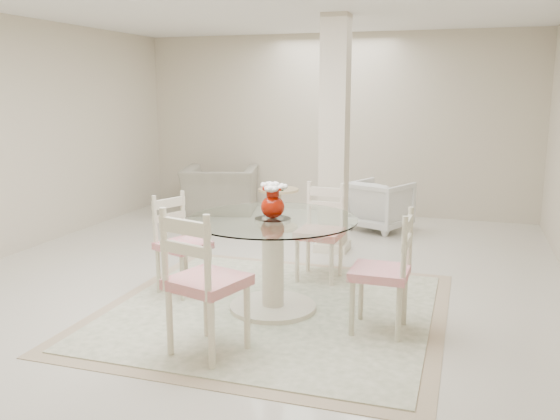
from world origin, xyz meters
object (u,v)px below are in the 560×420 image
(dining_chair_east, at_px, (389,263))
(armchair_white, at_px, (380,205))
(dining_chair_north, at_px, (322,224))
(dining_chair_south, at_px, (200,272))
(dining_table, at_px, (273,264))
(side_table, at_px, (279,211))
(column, at_px, (334,136))
(recliner_taupe, at_px, (220,190))
(red_vase, at_px, (273,200))
(dining_chair_west, at_px, (178,236))

(dining_chair_east, xyz_separation_m, armchair_white, (-0.58, 3.50, -0.23))
(dining_chair_north, height_order, dining_chair_south, dining_chair_south)
(dining_table, distance_m, side_table, 3.02)
(dining_chair_north, xyz_separation_m, dining_chair_south, (-0.38, -2.01, 0.07))
(dining_table, bearing_deg, dining_chair_north, 79.82)
(armchair_white, height_order, side_table, armchair_white)
(dining_chair_south, bearing_deg, column, -78.00)
(dining_chair_south, bearing_deg, recliner_taupe, -51.49)
(column, xyz_separation_m, red_vase, (-0.05, -2.08, -0.38))
(red_vase, xyz_separation_m, side_table, (-0.88, 2.89, -0.71))
(dining_chair_west, relative_size, armchair_white, 1.39)
(dining_table, distance_m, dining_chair_south, 1.05)
(column, distance_m, dining_chair_north, 1.34)
(dining_chair_south, relative_size, side_table, 2.12)
(dining_chair_east, xyz_separation_m, dining_chair_south, (-1.20, -0.83, 0.06))
(red_vase, relative_size, dining_chair_north, 0.29)
(dining_table, xyz_separation_m, dining_chair_south, (-0.20, -1.01, 0.21))
(column, relative_size, dining_chair_south, 2.25)
(dining_chair_west, height_order, dining_chair_south, dining_chair_south)
(column, xyz_separation_m, side_table, (-0.93, 0.81, -1.09))
(dining_table, xyz_separation_m, side_table, (-0.88, 2.89, -0.16))
(dining_chair_north, height_order, armchair_white, dining_chair_north)
(dining_chair_east, bearing_deg, dining_chair_north, -144.07)
(dining_chair_east, xyz_separation_m, side_table, (-1.88, 3.07, -0.31))
(dining_table, bearing_deg, column, 88.51)
(dining_table, height_order, dining_chair_east, dining_chair_east)
(dining_chair_north, bearing_deg, dining_chair_east, -52.39)
(dining_chair_north, distance_m, side_table, 2.18)
(dining_chair_west, relative_size, recliner_taupe, 0.94)
(dining_table, height_order, dining_chair_south, dining_chair_south)
(column, relative_size, dining_chair_east, 2.50)
(column, relative_size, dining_table, 1.90)
(dining_chair_north, xyz_separation_m, recliner_taupe, (-2.25, 2.67, -0.20))
(recliner_taupe, bearing_deg, side_table, 133.09)
(dining_chair_east, relative_size, dining_chair_north, 1.02)
(recliner_taupe, bearing_deg, dining_chair_north, 116.59)
(side_table, bearing_deg, column, -40.85)
(column, height_order, dining_chair_south, column)
(dining_table, relative_size, dining_chair_south, 1.19)
(dining_table, height_order, side_table, dining_table)
(dining_table, height_order, dining_chair_north, dining_chair_north)
(dining_chair_west, bearing_deg, column, -6.87)
(red_vase, bearing_deg, dining_chair_north, 79.88)
(dining_table, distance_m, recliner_taupe, 4.22)
(red_vase, distance_m, recliner_taupe, 4.27)
(dining_chair_north, bearing_deg, dining_table, -97.48)
(armchair_white, bearing_deg, dining_table, 106.54)
(dining_table, height_order, dining_chair_west, dining_chair_west)
(red_vase, relative_size, recliner_taupe, 0.28)
(dining_chair_east, height_order, dining_chair_south, dining_chair_south)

